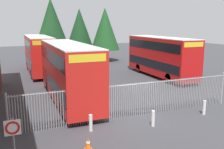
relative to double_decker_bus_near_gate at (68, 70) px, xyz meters
The scene contains 13 objects.
ground_plane 5.10m from the double_decker_bus_near_gate, 43.72° to the left, with size 100.00×100.00×0.00m, color #3D3D42.
palisade_fence 5.91m from the double_decker_bus_near_gate, 58.08° to the right, with size 14.87×0.14×2.35m.
double_decker_bus_near_gate is the anchor object (origin of this frame).
double_decker_bus_behind_fence_left 12.68m from the double_decker_bus_near_gate, 24.39° to the left, with size 2.54×10.81×4.42m.
double_decker_bus_behind_fence_right 12.71m from the double_decker_bus_near_gate, 93.62° to the left, with size 2.54×10.81×4.42m.
bollard_near_left 6.30m from the double_decker_bus_near_gate, 90.81° to the right, with size 0.20×0.20×0.95m, color silver.
bollard_center_front 7.80m from the double_decker_bus_near_gate, 62.78° to the right, with size 0.20×0.20×0.95m, color silver.
bollard_near_right 10.03m from the double_decker_bus_near_gate, 39.61° to the right, with size 0.20×0.20×0.95m, color silver.
traffic_cone_by_gate 8.26m from the double_decker_bus_near_gate, 95.92° to the right, with size 0.34×0.34×0.59m.
speed_limit_sign_post 9.91m from the double_decker_bus_near_gate, 114.12° to the right, with size 0.60×0.14×2.40m.
tree_tall_back 18.28m from the double_decker_bus_near_gate, 84.69° to the left, with size 5.10×5.10×9.35m.
tree_short_side 24.18m from the double_decker_bus_near_gate, 72.95° to the left, with size 4.28×4.28×8.34m.
tree_mid_row 21.72m from the double_decker_bus_near_gate, 62.02° to the left, with size 4.57×4.57×8.34m.
Camera 1 is at (-7.14, -13.66, 5.84)m, focal length 40.36 mm.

